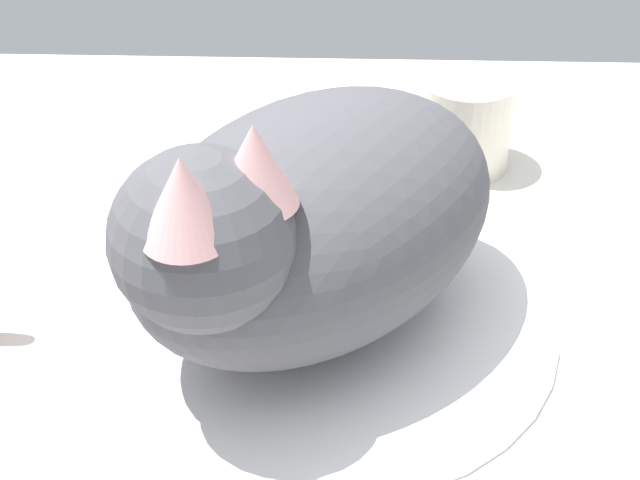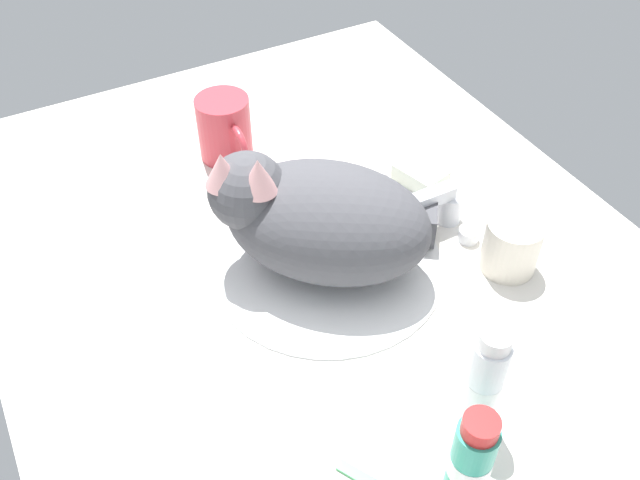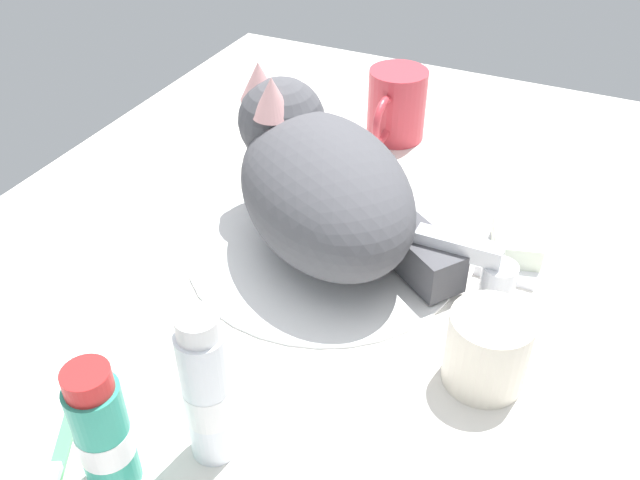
# 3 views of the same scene
# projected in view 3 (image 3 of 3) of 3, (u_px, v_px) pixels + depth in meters

# --- Properties ---
(ground_plane) EXTENTS (1.10, 0.83, 0.03)m
(ground_plane) POSITION_uv_depth(u_px,v_px,m) (325.00, 261.00, 0.78)
(ground_plane) COLOR silver
(sink_basin) EXTENTS (0.30, 0.30, 0.01)m
(sink_basin) POSITION_uv_depth(u_px,v_px,m) (325.00, 248.00, 0.76)
(sink_basin) COLOR white
(sink_basin) RESTS_ON ground_plane
(faucet) EXTENTS (0.12, 0.11, 0.06)m
(faucet) POSITION_uv_depth(u_px,v_px,m) (486.00, 275.00, 0.69)
(faucet) COLOR silver
(faucet) RESTS_ON ground_plane
(cat) EXTENTS (0.30, 0.31, 0.17)m
(cat) POSITION_uv_depth(u_px,v_px,m) (320.00, 181.00, 0.73)
(cat) COLOR #4C4C51
(cat) RESTS_ON sink_basin
(coffee_mug) EXTENTS (0.13, 0.08, 0.10)m
(coffee_mug) POSITION_uv_depth(u_px,v_px,m) (396.00, 105.00, 0.95)
(coffee_mug) COLOR #C63842
(coffee_mug) RESTS_ON ground_plane
(rinse_cup) EXTENTS (0.07, 0.07, 0.07)m
(rinse_cup) POSITION_uv_depth(u_px,v_px,m) (487.00, 349.00, 0.60)
(rinse_cup) COLOR silver
(rinse_cup) RESTS_ON ground_plane
(soap_dish) EXTENTS (0.09, 0.06, 0.01)m
(soap_dish) POSITION_uv_depth(u_px,v_px,m) (513.00, 255.00, 0.75)
(soap_dish) COLOR white
(soap_dish) RESTS_ON ground_plane
(soap_bar) EXTENTS (0.08, 0.07, 0.03)m
(soap_bar) POSITION_uv_depth(u_px,v_px,m) (516.00, 241.00, 0.74)
(soap_bar) COLOR silver
(soap_bar) RESTS_ON soap_dish
(toothpaste_bottle) EXTENTS (0.04, 0.04, 0.15)m
(toothpaste_bottle) POSITION_uv_depth(u_px,v_px,m) (207.00, 392.00, 0.52)
(toothpaste_bottle) COLOR white
(toothpaste_bottle) RESTS_ON ground_plane
(mouthwash_bottle) EXTENTS (0.04, 0.04, 0.12)m
(mouthwash_bottle) POSITION_uv_depth(u_px,v_px,m) (103.00, 432.00, 0.50)
(mouthwash_bottle) COLOR teal
(mouthwash_bottle) RESTS_ON ground_plane
(toothbrush) EXTENTS (0.12, 0.08, 0.02)m
(toothbrush) POSITION_uv_depth(u_px,v_px,m) (65.00, 433.00, 0.56)
(toothbrush) COLOR #4CB266
(toothbrush) RESTS_ON ground_plane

